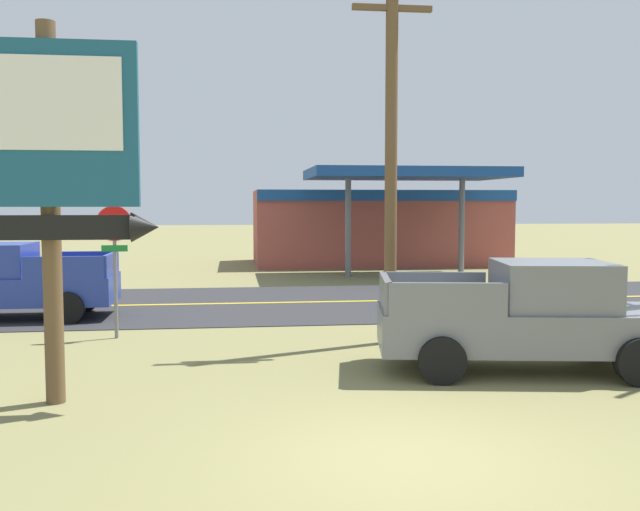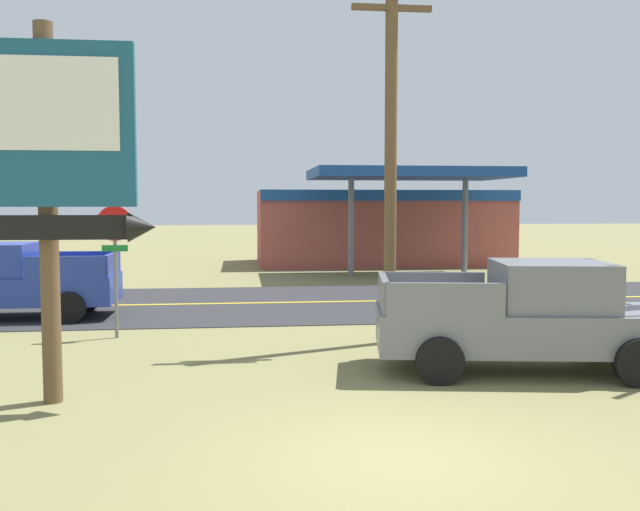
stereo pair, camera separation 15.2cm
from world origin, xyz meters
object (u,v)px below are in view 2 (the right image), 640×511
(gas_station, at_px, (381,225))
(pickup_grey_parked_on_lawn, at_px, (528,318))
(motel_sign, at_px, (48,158))
(pickup_blue_on_road, at_px, (11,282))
(stop_sign, at_px, (115,247))
(utility_pole, at_px, (391,133))

(gas_station, relative_size, pickup_grey_parked_on_lawn, 2.20)
(motel_sign, xyz_separation_m, gas_station, (9.69, 23.31, -1.70))
(gas_station, distance_m, pickup_blue_on_road, 19.85)
(pickup_grey_parked_on_lawn, bearing_deg, pickup_blue_on_road, 147.40)
(stop_sign, height_order, pickup_blue_on_road, stop_sign)
(gas_station, height_order, pickup_blue_on_road, gas_station)
(pickup_grey_parked_on_lawn, bearing_deg, utility_pole, 124.11)
(stop_sign, xyz_separation_m, gas_station, (9.67, 18.11, -0.08))
(utility_pole, bearing_deg, stop_sign, 168.39)
(utility_pole, height_order, gas_station, utility_pole)
(stop_sign, bearing_deg, gas_station, 61.91)
(pickup_grey_parked_on_lawn, bearing_deg, stop_sign, 152.78)
(motel_sign, height_order, pickup_blue_on_road, motel_sign)
(motel_sign, distance_m, pickup_grey_parked_on_lawn, 8.36)
(motel_sign, height_order, gas_station, motel_sign)
(stop_sign, height_order, pickup_grey_parked_on_lawn, stop_sign)
(pickup_blue_on_road, bearing_deg, motel_sign, -69.00)
(utility_pole, distance_m, pickup_grey_parked_on_lawn, 4.87)
(utility_pole, xyz_separation_m, pickup_grey_parked_on_lawn, (1.90, -2.80, -3.49))
(utility_pole, height_order, pickup_blue_on_road, utility_pole)
(stop_sign, relative_size, pickup_grey_parked_on_lawn, 0.54)
(pickup_grey_parked_on_lawn, bearing_deg, motel_sign, -171.45)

